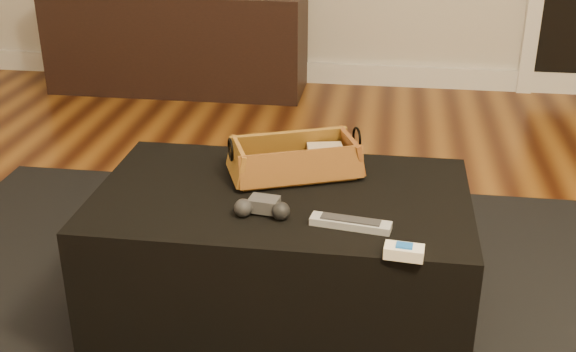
# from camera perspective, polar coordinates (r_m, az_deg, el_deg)

# --- Properties ---
(baseboard) EXTENTS (5.00, 0.04, 0.12)m
(baseboard) POSITION_cam_1_polar(r_m,az_deg,el_deg) (4.27, 6.78, 7.93)
(baseboard) COLOR white
(baseboard) RESTS_ON floor
(media_cabinet) EXTENTS (1.42, 0.45, 0.56)m
(media_cabinet) POSITION_cam_1_polar(r_m,az_deg,el_deg) (4.17, -8.70, 10.54)
(media_cabinet) COLOR black
(media_cabinet) RESTS_ON floor
(area_rug) EXTENTS (2.60, 2.00, 0.01)m
(area_rug) POSITION_cam_1_polar(r_m,az_deg,el_deg) (2.11, -0.67, -12.39)
(area_rug) COLOR black
(area_rug) RESTS_ON floor
(ottoman) EXTENTS (1.00, 0.60, 0.42)m
(ottoman) POSITION_cam_1_polar(r_m,az_deg,el_deg) (2.03, -0.48, -6.67)
(ottoman) COLOR black
(ottoman) RESTS_ON area_rug
(tv_remote) EXTENTS (0.19, 0.13, 0.02)m
(tv_remote) POSITION_cam_1_polar(r_m,az_deg,el_deg) (2.01, 0.13, 0.48)
(tv_remote) COLOR black
(tv_remote) RESTS_ON wicker_basket
(cloth_bundle) EXTENTS (0.11, 0.09, 0.05)m
(cloth_bundle) POSITION_cam_1_polar(r_m,az_deg,el_deg) (2.07, 2.93, 1.68)
(cloth_bundle) COLOR tan
(cloth_bundle) RESTS_ON wicker_basket
(wicker_basket) EXTENTS (0.40, 0.31, 0.13)m
(wicker_basket) POSITION_cam_1_polar(r_m,az_deg,el_deg) (2.02, 0.54, 1.21)
(wicker_basket) COLOR #935B21
(wicker_basket) RESTS_ON ottoman
(game_controller) EXTENTS (0.14, 0.08, 0.05)m
(game_controller) POSITION_cam_1_polar(r_m,az_deg,el_deg) (1.80, -2.01, -2.49)
(game_controller) COLOR #363639
(game_controller) RESTS_ON ottoman
(silver_remote) EXTENTS (0.20, 0.07, 0.02)m
(silver_remote) POSITION_cam_1_polar(r_m,az_deg,el_deg) (1.76, 4.97, -3.72)
(silver_remote) COLOR #B4B7BD
(silver_remote) RESTS_ON ottoman
(cream_gadget) EXTENTS (0.09, 0.05, 0.03)m
(cream_gadget) POSITION_cam_1_polar(r_m,az_deg,el_deg) (1.65, 9.15, -5.91)
(cream_gadget) COLOR white
(cream_gadget) RESTS_ON ottoman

